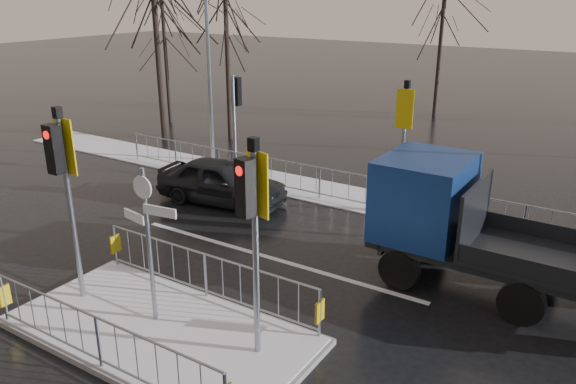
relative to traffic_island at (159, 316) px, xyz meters
The scene contains 11 objects.
ground 0.39m from the traffic_island, 42.90° to the right, with size 120.00×120.00×0.00m, color black.
snow_verge 8.60m from the traffic_island, 89.92° to the left, with size 30.00×2.00×0.04m, color silver.
lane_markings 0.52m from the traffic_island, 88.07° to the right, with size 8.00×11.38×0.01m.
traffic_island is the anchor object (origin of this frame).
far_kerb_fixtures 8.11m from the traffic_island, 87.84° to the left, with size 18.00×0.65×3.83m.
car_far_lane 7.03m from the traffic_island, 118.82° to the left, with size 1.62×4.04×1.38m, color black.
flatbed_truck 6.61m from the traffic_island, 50.53° to the left, with size 6.02×2.28×2.77m.
tree_near_b 15.57m from the traffic_island, 122.60° to the left, with size 4.00×4.00×7.55m.
tree_near_c 18.84m from the traffic_island, 132.79° to the left, with size 3.50×3.50×6.61m.
tree_far_a 22.52m from the traffic_island, 95.17° to the left, with size 3.75×3.75×7.08m.
street_lamp_left 12.17m from the traffic_island, 124.07° to the left, with size 1.25×0.18×8.20m.
Camera 1 is at (6.94, -6.43, 6.20)m, focal length 35.00 mm.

